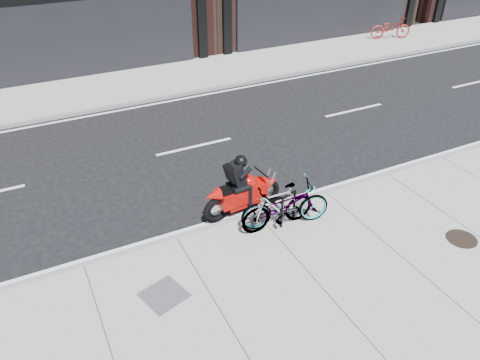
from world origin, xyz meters
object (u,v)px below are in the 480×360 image
bicycle_rear (278,207)px  motorcycle (246,188)px  bike_rack (288,206)px  bicycle_front (285,205)px  bicycle_far (391,28)px  utility_grate (164,295)px  manhole_cover (462,239)px

bicycle_rear → motorcycle: motorcycle is taller
bike_rack → motorcycle: size_ratio=0.38×
motorcycle → bicycle_front: bearing=-70.3°
motorcycle → bicycle_far: motorcycle is taller
bicycle_rear → motorcycle: (-0.28, 1.01, -0.02)m
bicycle_far → utility_grate: 19.51m
bicycle_front → bicycle_far: (12.55, 10.66, -0.01)m
bicycle_rear → bike_rack: bearing=91.3°
bike_rack → motorcycle: motorcycle is taller
bicycle_front → utility_grate: bearing=117.3°
manhole_cover → utility_grate: size_ratio=0.88×
bicycle_rear → utility_grate: bearing=-72.4°
bike_rack → bicycle_front: (-0.08, 0.00, 0.06)m
bike_rack → bicycle_rear: 0.28m
bicycle_far → manhole_cover: bicycle_far is taller
bicycle_front → bicycle_rear: (-0.19, 0.00, -0.00)m
bicycle_rear → bicycle_far: bearing=131.2°
bike_rack → manhole_cover: size_ratio=1.23×
bicycle_front → bicycle_far: size_ratio=1.02×
bicycle_far → utility_grate: bearing=145.7°
bicycle_far → manhole_cover: (-9.35, -12.87, -0.52)m
motorcycle → utility_grate: bearing=-150.4°
bicycle_rear → motorcycle: size_ratio=0.84×
bike_rack → bicycle_far: (12.47, 10.66, 0.05)m
bicycle_rear → bicycle_far: size_ratio=0.88×
bike_rack → bicycle_rear: (-0.27, 0.00, 0.06)m
bicycle_front → manhole_cover: (3.21, -2.21, -0.53)m
bicycle_front → bicycle_rear: 0.19m
bicycle_front → manhole_cover: bicycle_front is taller
bicycle_front → utility_grate: 3.33m
bicycle_far → bicycle_front: bearing=149.8°
motorcycle → manhole_cover: (3.68, -3.22, -0.50)m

